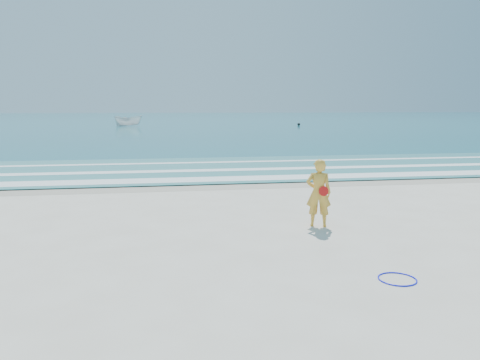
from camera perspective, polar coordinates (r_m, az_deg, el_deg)
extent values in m
plane|color=silver|center=(10.86, 0.98, -8.59)|extent=(400.00, 400.00, 0.00)
cube|color=#B2A893|center=(19.55, -3.68, -0.64)|extent=(400.00, 2.40, 0.00)
cube|color=#19727F|center=(115.25, -8.36, 7.36)|extent=(400.00, 190.00, 0.04)
cube|color=#59B7AD|center=(24.47, -4.82, 1.41)|extent=(400.00, 10.00, 0.01)
cube|color=white|center=(20.82, -4.03, 0.10)|extent=(400.00, 1.40, 0.01)
cube|color=white|center=(23.68, -4.67, 1.18)|extent=(400.00, 0.90, 0.01)
cube|color=white|center=(26.94, -5.23, 2.13)|extent=(400.00, 0.60, 0.01)
torus|color=#0E15FC|center=(9.62, 18.63, -11.37)|extent=(0.80, 0.80, 0.03)
imported|color=silver|center=(76.63, -13.46, 7.04)|extent=(4.64, 2.46, 1.70)
sphere|color=black|center=(76.72, 7.18, 6.75)|extent=(0.46, 0.46, 0.46)
imported|color=gold|center=(12.95, 9.56, -1.56)|extent=(0.79, 0.63, 1.87)
cylinder|color=red|center=(12.79, 10.17, -1.35)|extent=(0.27, 0.08, 0.27)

